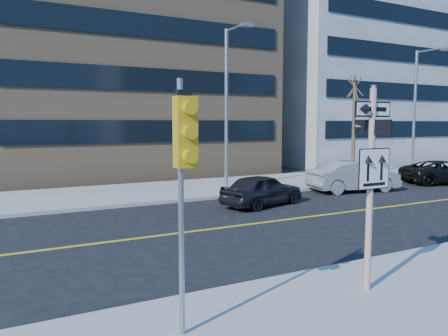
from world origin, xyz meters
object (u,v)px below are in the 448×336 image
sign_pole (371,177)px  street_tree_west (355,89)px  parked_car_b (354,176)px  streetlight_a (229,98)px  streetlight_b (418,103)px  parked_car_c (444,172)px  traffic_signal (185,154)px  parked_car_a (262,190)px

sign_pole → street_tree_west: 19.22m
parked_car_b → streetlight_a: (-5.64, 3.00, 3.98)m
sign_pole → streetlight_a: size_ratio=0.51×
street_tree_west → streetlight_b: bearing=-6.2°
parked_car_c → street_tree_west: (-3.40, 3.77, 4.86)m
traffic_signal → street_tree_west: size_ratio=0.63×
sign_pole → parked_car_c: (16.40, 10.05, -1.77)m
streetlight_b → sign_pole: bearing=-143.6°
parked_car_b → street_tree_west: bearing=-34.1°
sign_pole → parked_car_c: sign_pole is taller
traffic_signal → street_tree_west: (17.00, 13.96, 2.50)m
parked_car_b → parked_car_a: bearing=108.8°
traffic_signal → parked_car_c: traffic_signal is taller
parked_car_a → streetlight_a: (0.56, 4.04, 4.08)m
sign_pole → traffic_signal: sign_pole is taller
parked_car_c → parked_car_a: bearing=111.0°
sign_pole → parked_car_c: size_ratio=0.84×
parked_car_a → street_tree_west: size_ratio=0.62×
parked_car_a → street_tree_west: street_tree_west is taller
parked_car_a → parked_car_c: bearing=-102.2°
parked_car_a → streetlight_a: 5.77m
parked_car_a → streetlight_a: streetlight_a is taller
parked_car_b → streetlight_a: size_ratio=0.59×
traffic_signal → streetlight_a: (8.00, 13.42, 1.73)m
parked_car_a → parked_car_b: (6.21, 1.03, 0.10)m
streetlight_a → street_tree_west: bearing=3.5°
traffic_signal → streetlight_a: bearing=59.2°
street_tree_west → parked_car_a: bearing=-154.4°
parked_car_a → streetlight_a: bearing=-23.7°
traffic_signal → parked_car_a: size_ratio=1.01×
parked_car_b → traffic_signal: bearing=136.7°
parked_car_a → parked_car_c: size_ratio=0.82×
traffic_signal → streetlight_b: bearing=31.4°
parked_car_a → streetlight_b: streetlight_b is taller
traffic_signal → streetlight_a: 15.72m
parked_car_b → streetlight_a: bearing=71.3°
streetlight_a → street_tree_west: size_ratio=1.26×
streetlight_b → street_tree_west: (-5.00, 0.54, 0.77)m
streetlight_a → street_tree_west: (9.00, 0.54, 0.77)m
streetlight_b → parked_car_a: bearing=-164.5°
parked_car_b → street_tree_west: 6.81m
traffic_signal → streetlight_b: 25.83m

